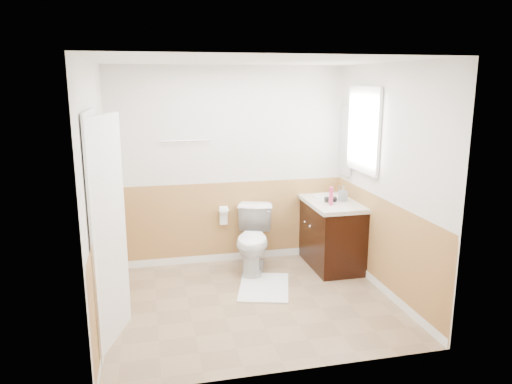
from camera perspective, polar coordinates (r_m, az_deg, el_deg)
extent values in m
plane|color=#8C7051|center=(5.33, -0.46, -12.79)|extent=(3.00, 3.00, 0.00)
plane|color=white|center=(4.81, -0.51, 15.15)|extent=(3.00, 3.00, 0.00)
plane|color=silver|center=(6.17, -3.09, 2.99)|extent=(3.00, 0.00, 3.00)
plane|color=silver|center=(3.70, 3.88, -3.82)|extent=(3.00, 0.00, 3.00)
plane|color=silver|center=(4.83, -18.13, -0.45)|extent=(0.00, 3.00, 3.00)
plane|color=silver|center=(5.44, 15.15, 1.19)|extent=(0.00, 3.00, 3.00)
plane|color=#B07E46|center=(6.33, -2.99, -3.72)|extent=(3.00, 0.00, 3.00)
plane|color=#B07E46|center=(3.99, 3.66, -14.14)|extent=(3.00, 0.00, 3.00)
plane|color=#B07E46|center=(5.05, -17.39, -8.75)|extent=(0.00, 2.60, 2.60)
plane|color=#B07E46|center=(5.63, 14.59, -6.31)|extent=(0.00, 2.60, 2.60)
imported|color=white|center=(6.02, -0.30, -5.65)|extent=(0.64, 0.87, 0.79)
cube|color=white|center=(5.66, 0.95, -11.09)|extent=(0.75, 0.92, 0.02)
cube|color=black|center=(6.31, 8.61, -4.86)|extent=(0.55, 1.10, 0.80)
sphere|color=silver|center=(6.08, 6.36, -4.02)|extent=(0.03, 0.03, 0.03)
sphere|color=#B8B9BF|center=(6.26, 5.76, -3.50)|extent=(0.03, 0.03, 0.03)
cube|color=beige|center=(6.19, 8.65, -1.12)|extent=(0.60, 1.15, 0.05)
cylinder|color=white|center=(6.32, 8.25, -0.49)|extent=(0.36, 0.36, 0.02)
cylinder|color=silver|center=(6.38, 9.78, 0.12)|extent=(0.02, 0.02, 0.14)
cylinder|color=#CA3464|center=(5.90, 8.79, -0.49)|extent=(0.05, 0.05, 0.22)
imported|color=gray|center=(6.12, 10.17, -0.18)|extent=(0.10, 0.10, 0.19)
cylinder|color=black|center=(6.06, 8.73, -0.86)|extent=(0.14, 0.07, 0.07)
cylinder|color=black|center=(6.04, 8.49, -1.17)|extent=(0.03, 0.03, 0.07)
cube|color=silver|center=(6.36, 10.48, 5.82)|extent=(0.02, 0.35, 0.90)
cube|color=white|center=(5.87, 12.49, 7.12)|extent=(0.04, 0.80, 1.00)
cube|color=white|center=(5.88, 12.63, 7.12)|extent=(0.01, 0.70, 0.90)
cube|color=white|center=(4.45, -17.12, -4.58)|extent=(0.29, 0.78, 2.04)
cube|color=white|center=(4.45, -18.11, -4.50)|extent=(0.02, 0.92, 2.10)
sphere|color=silver|center=(4.78, -16.09, -4.18)|extent=(0.06, 0.06, 0.06)
cylinder|color=silver|center=(6.00, -8.26, 5.97)|extent=(0.62, 0.02, 0.02)
cylinder|color=silver|center=(6.20, -3.83, -2.17)|extent=(0.14, 0.02, 0.02)
cylinder|color=white|center=(6.20, -3.83, -2.17)|extent=(0.10, 0.11, 0.11)
cube|color=white|center=(6.23, -3.81, -3.14)|extent=(0.10, 0.01, 0.16)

